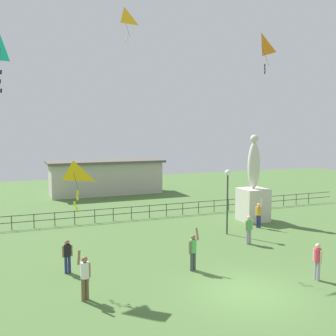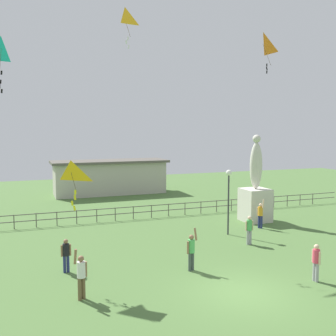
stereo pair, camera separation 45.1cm
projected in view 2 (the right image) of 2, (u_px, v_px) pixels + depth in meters
ground_plane at (243, 293)px, 15.53m from camera, size 80.00×80.00×0.00m
statue_monument at (255, 195)px, 27.63m from camera, size 1.81×1.81×6.11m
lamppost at (229, 187)px, 23.93m from camera, size 0.36×0.36×4.03m
person_0 at (81, 274)px, 14.82m from camera, size 0.53×0.32×2.01m
person_2 at (249, 228)px, 22.01m from camera, size 0.49×0.30×1.63m
person_3 at (260, 214)px, 25.67m from camera, size 0.32×0.50×1.95m
person_4 at (316, 260)px, 16.61m from camera, size 0.30×0.49×1.62m
person_5 at (191, 250)px, 17.88m from camera, size 0.54×0.31×1.98m
person_6 at (66, 253)px, 17.67m from camera, size 0.47×0.29×1.55m
kite_0 at (71, 173)px, 15.81m from camera, size 1.11×1.03×2.07m
kite_1 at (125, 20)px, 21.99m from camera, size 0.89×1.12×2.25m
kite_2 at (1, 51)px, 18.65m from camera, size 0.90×0.77×2.65m
kite_3 at (263, 45)px, 24.94m from camera, size 1.05×1.04×2.50m
waterfront_railing at (135, 211)px, 28.36m from camera, size 36.02×0.06×0.95m
pavilion_building at (110, 177)px, 39.69m from camera, size 11.53×4.04×3.40m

